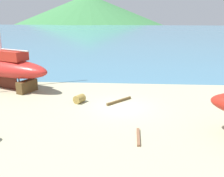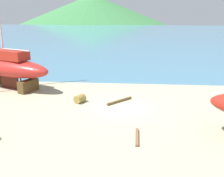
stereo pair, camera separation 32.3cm
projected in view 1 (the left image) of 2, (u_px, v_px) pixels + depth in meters
The scene contains 7 objects.
ground_plane at pixel (118, 138), 15.87m from camera, with size 47.64×47.64×0.00m, color #A5A382.
sea_water at pixel (129, 36), 73.32m from camera, with size 166.89×96.05×0.01m, color teal.
headland_hill at pixel (88, 21), 152.77m from camera, with size 143.31×143.31×28.14m, color #387540.
sailboat_mid_port at pixel (7, 67), 24.98m from camera, with size 9.31×5.84×13.62m.
barrel_tipped_right at pixel (79, 99), 21.66m from camera, with size 0.64×0.64×0.82m, color olive.
timber_long_aft at pixel (138, 137), 15.86m from camera, with size 2.17×0.17×0.13m, color brown.
timber_short_skew at pixel (119, 101), 21.84m from camera, with size 2.54×0.14×0.20m, color brown.
Camera 1 is at (0.69, -19.55, 7.08)m, focal length 45.00 mm.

